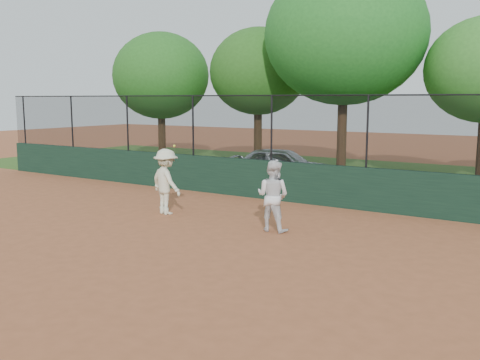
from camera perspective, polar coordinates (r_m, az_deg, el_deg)
The scene contains 10 objects.
ground at distance 11.50m, azimuth -9.38°, elevation -6.99°, with size 80.00×80.00×0.00m, color #A35834.
back_wall at distance 16.23m, azimuth 4.87°, elevation -0.16°, with size 26.00×0.20×1.20m, color #163222.
grass_strip at distance 21.75m, azimuth 12.26°, elevation 0.33°, with size 36.00×12.00×0.01m, color #294D18.
parked_car at distance 19.43m, azimuth 4.48°, elevation 1.53°, with size 1.60×3.97×1.35m, color #B6BCC1.
player_second at distance 12.52m, azimuth 3.52°, elevation -1.70°, with size 0.81×0.63×1.67m, color white.
player_main at distance 14.46m, azimuth -7.88°, elevation -0.17°, with size 1.28×0.96×1.91m.
fence_assembly at distance 16.07m, azimuth 4.86°, elevation 5.62°, with size 26.00×0.06×2.00m.
tree_0 at distance 25.97m, azimuth -8.46°, elevation 10.92°, with size 4.70×4.27×6.19m.
tree_1 at distance 23.47m, azimuth 1.95°, elevation 11.47°, with size 4.32×3.93×6.11m.
tree_2 at distance 20.90m, azimuth 11.10°, elevation 15.02°, with size 6.09×5.54×8.09m.
Camera 1 is at (7.47, -8.19, 3.08)m, focal length 40.00 mm.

